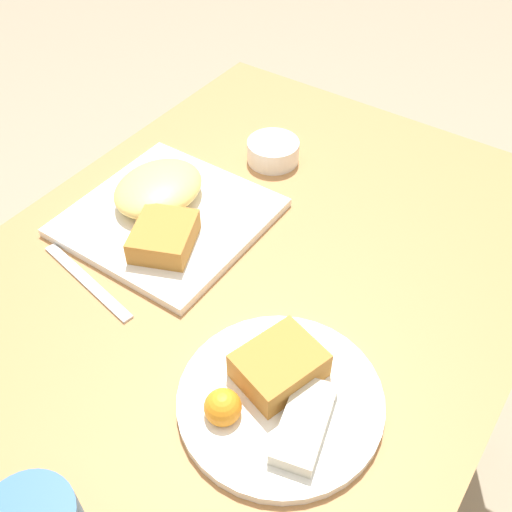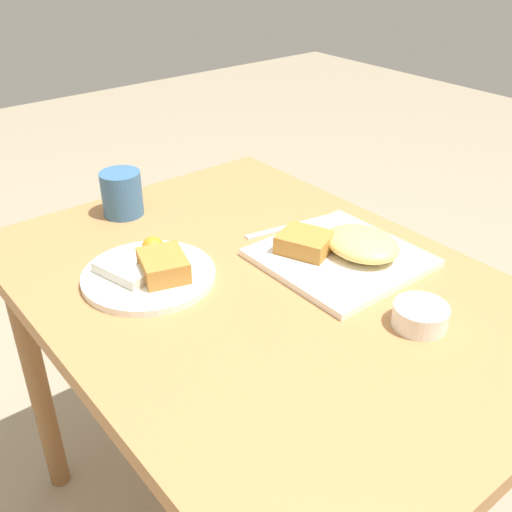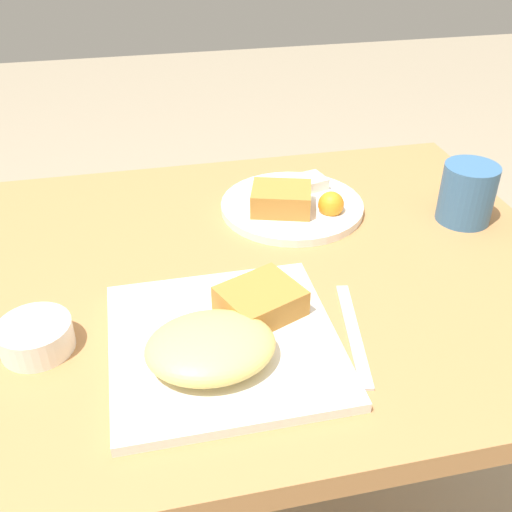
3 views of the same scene
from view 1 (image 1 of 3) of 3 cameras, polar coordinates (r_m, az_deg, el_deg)
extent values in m
plane|color=gray|center=(1.49, -0.78, -21.56)|extent=(8.00, 8.00, 0.00)
cube|color=#B27A47|center=(0.88, -1.23, -2.83)|extent=(1.04, 0.76, 0.04)
cylinder|color=olive|center=(1.53, -0.75, 3.64)|extent=(0.05, 0.05, 0.70)
cylinder|color=olive|center=(1.38, 21.59, -6.59)|extent=(0.05, 0.05, 0.70)
cube|color=white|center=(0.95, -8.32, 3.67)|extent=(0.28, 0.28, 0.01)
ellipsoid|color=#EFCC6B|center=(0.97, -9.28, 6.41)|extent=(0.15, 0.13, 0.04)
cube|color=#B77A33|center=(0.89, -8.76, 1.87)|extent=(0.12, 0.12, 0.04)
cylinder|color=white|center=(0.73, 2.33, -13.56)|extent=(0.25, 0.25, 0.01)
cube|color=#B77A33|center=(0.73, 2.22, -10.38)|extent=(0.12, 0.10, 0.04)
cube|color=beige|center=(0.70, 4.61, -15.59)|extent=(0.12, 0.08, 0.02)
sphere|color=orange|center=(0.70, -3.18, -14.19)|extent=(0.04, 0.04, 0.04)
cylinder|color=white|center=(1.06, 1.63, 9.94)|extent=(0.09, 0.09, 0.04)
cylinder|color=beige|center=(1.05, 1.65, 10.70)|extent=(0.07, 0.07, 0.00)
cube|color=silver|center=(0.89, -15.80, -2.31)|extent=(0.05, 0.20, 0.00)
camera|label=2|loc=(1.21, 54.64, 28.23)|focal=42.00mm
camera|label=3|loc=(1.23, -32.88, 34.05)|focal=42.00mm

